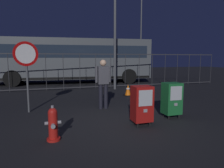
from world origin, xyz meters
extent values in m
plane|color=black|center=(0.00, 0.00, 0.00)|extent=(60.00, 60.00, 0.00)
cylinder|color=red|center=(-1.55, -0.64, 0.03)|extent=(0.28, 0.28, 0.05)
cylinder|color=red|center=(-1.55, -0.64, 0.33)|extent=(0.19, 0.19, 0.55)
sphere|color=red|center=(-1.55, -0.64, 0.60)|extent=(0.19, 0.19, 0.19)
cylinder|color=gray|center=(-1.55, -0.64, 0.72)|extent=(0.06, 0.06, 0.05)
cylinder|color=gray|center=(-1.55, -0.77, 0.35)|extent=(0.09, 0.08, 0.09)
cylinder|color=gray|center=(-1.68, -0.64, 0.38)|extent=(0.07, 0.07, 0.07)
cylinder|color=gray|center=(-1.42, -0.64, 0.38)|extent=(0.07, 0.07, 0.07)
cylinder|color=black|center=(1.58, -0.08, 0.06)|extent=(0.04, 0.04, 0.12)
cylinder|color=black|center=(1.92, -0.08, 0.06)|extent=(0.04, 0.04, 0.12)
cylinder|color=black|center=(1.58, 0.20, 0.06)|extent=(0.04, 0.04, 0.12)
cylinder|color=black|center=(1.92, 0.20, 0.06)|extent=(0.04, 0.04, 0.12)
cube|color=#19602D|center=(1.75, 0.06, 0.57)|extent=(0.48, 0.40, 0.90)
cube|color=#B2B7BF|center=(1.75, -0.14, 0.75)|extent=(0.36, 0.01, 0.40)
cube|color=gray|center=(1.75, -0.14, 0.43)|extent=(0.10, 0.02, 0.08)
cylinder|color=black|center=(0.47, -0.44, 0.06)|extent=(0.04, 0.04, 0.12)
cylinder|color=black|center=(0.80, -0.44, 0.06)|extent=(0.04, 0.04, 0.12)
cylinder|color=black|center=(0.47, -0.16, 0.06)|extent=(0.04, 0.04, 0.12)
cylinder|color=black|center=(0.80, -0.16, 0.06)|extent=(0.04, 0.04, 0.12)
cube|color=#9E1411|center=(0.63, -0.30, 0.57)|extent=(0.48, 0.40, 0.90)
cube|color=#B2B7BF|center=(0.63, -0.51, 0.75)|extent=(0.36, 0.01, 0.40)
cube|color=gray|center=(0.63, -0.51, 0.43)|extent=(0.10, 0.02, 0.08)
cylinder|color=#4C4F54|center=(-2.27, 1.91, 1.10)|extent=(0.06, 0.06, 2.20)
cylinder|color=red|center=(-2.27, 1.89, 1.85)|extent=(0.71, 0.31, 0.76)
cylinder|color=white|center=(-2.27, 1.88, 1.85)|extent=(0.56, 0.23, 0.60)
cylinder|color=black|center=(0.04, 1.66, 0.42)|extent=(0.14, 0.14, 0.85)
cylinder|color=black|center=(0.22, 1.66, 0.42)|extent=(0.14, 0.14, 0.85)
cube|color=#3F3F47|center=(0.13, 1.66, 1.15)|extent=(0.36, 0.20, 0.60)
sphere|color=tan|center=(0.13, 1.66, 1.56)|extent=(0.22, 0.22, 0.22)
cylinder|color=#3F3F47|center=(-0.10, 1.66, 1.18)|extent=(0.09, 0.09, 0.55)
cylinder|color=#3F3F47|center=(0.36, 1.66, 1.18)|extent=(0.09, 0.09, 0.55)
cube|color=black|center=(1.83, 3.67, 0.01)|extent=(0.36, 0.36, 0.03)
cone|color=orange|center=(1.83, 3.67, 0.28)|extent=(0.28, 0.28, 0.50)
cylinder|color=white|center=(1.83, 3.67, 0.33)|extent=(0.17, 0.17, 0.06)
cube|color=#2D2D33|center=(0.00, 6.34, 1.95)|extent=(18.00, 0.04, 0.05)
cube|color=#2D2D33|center=(0.00, 6.34, 0.10)|extent=(18.00, 0.04, 0.05)
cylinder|color=#2D2D33|center=(-3.60, 6.34, 1.00)|extent=(0.03, 0.03, 2.00)
cylinder|color=#2D2D33|center=(-2.70, 6.34, 1.00)|extent=(0.03, 0.03, 2.00)
cylinder|color=#2D2D33|center=(-1.80, 6.34, 1.00)|extent=(0.03, 0.03, 2.00)
cylinder|color=#2D2D33|center=(-0.90, 6.34, 1.00)|extent=(0.03, 0.03, 2.00)
cylinder|color=#2D2D33|center=(0.00, 6.34, 1.00)|extent=(0.03, 0.03, 2.00)
cylinder|color=#2D2D33|center=(0.90, 6.34, 1.00)|extent=(0.03, 0.03, 2.00)
cylinder|color=#2D2D33|center=(1.80, 6.34, 1.00)|extent=(0.03, 0.03, 2.00)
cylinder|color=#2D2D33|center=(2.70, 6.34, 1.00)|extent=(0.03, 0.03, 2.00)
cylinder|color=#2D2D33|center=(3.60, 6.34, 1.00)|extent=(0.03, 0.03, 2.00)
cylinder|color=#2D2D33|center=(4.50, 6.34, 1.00)|extent=(0.03, 0.03, 2.00)
cylinder|color=#2D2D33|center=(5.40, 6.34, 1.00)|extent=(0.03, 0.03, 2.00)
cylinder|color=#2D2D33|center=(6.30, 6.34, 1.00)|extent=(0.03, 0.03, 2.00)
cylinder|color=#2D2D33|center=(7.20, 6.34, 1.00)|extent=(0.03, 0.03, 2.00)
cylinder|color=#2D2D33|center=(8.10, 6.34, 1.00)|extent=(0.03, 0.03, 2.00)
cylinder|color=#2D2D33|center=(9.00, 6.34, 1.00)|extent=(0.03, 0.03, 2.00)
cube|color=#4C5156|center=(-0.03, 9.34, 1.67)|extent=(10.68, 3.42, 2.65)
cube|color=#1E2838|center=(-0.03, 9.34, 2.15)|extent=(10.05, 3.38, 0.80)
cube|color=black|center=(-0.03, 9.34, 0.45)|extent=(10.47, 3.41, 0.16)
cylinder|color=black|center=(3.52, 7.77, 0.50)|extent=(1.02, 0.37, 1.00)
cylinder|color=black|center=(3.74, 10.26, 0.50)|extent=(1.02, 0.37, 1.00)
cylinder|color=black|center=(-3.80, 8.41, 0.50)|extent=(1.02, 0.37, 1.00)
cylinder|color=black|center=(-3.58, 10.91, 0.50)|extent=(1.02, 0.37, 1.00)
cylinder|color=#4C4F54|center=(1.86, 5.73, 3.53)|extent=(0.14, 0.14, 7.07)
cylinder|color=#4C4F54|center=(7.91, 15.35, 4.06)|extent=(0.14, 0.14, 8.12)
camera|label=1|loc=(-1.55, -4.84, 1.71)|focal=32.08mm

